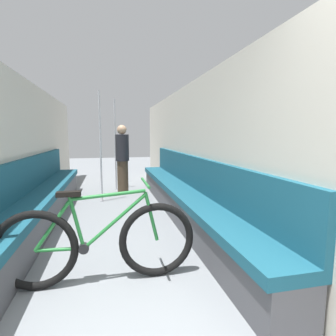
{
  "coord_description": "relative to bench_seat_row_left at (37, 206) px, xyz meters",
  "views": [
    {
      "loc": [
        -0.07,
        -0.57,
        1.35
      ],
      "look_at": [
        0.68,
        2.74,
        0.91
      ],
      "focal_mm": 28.0,
      "sensor_mm": 36.0,
      "label": 1
    }
  ],
  "objects": [
    {
      "name": "grab_pole_far",
      "position": [
        1.19,
        2.52,
        0.74
      ],
      "size": [
        0.08,
        0.08,
        2.19
      ],
      "color": "gray",
      "rests_on": "ground"
    },
    {
      "name": "bicycle",
      "position": [
        0.92,
        -1.67,
        0.05
      ],
      "size": [
        1.77,
        0.46,
        0.92
      ],
      "rotation": [
        0.0,
        0.0,
        0.24
      ],
      "color": "black",
      "rests_on": "ground"
    },
    {
      "name": "grab_pole_near",
      "position": [
        0.87,
        1.36,
        0.74
      ],
      "size": [
        0.08,
        0.08,
        2.19
      ],
      "color": "gray",
      "rests_on": "ground"
    },
    {
      "name": "wall_right",
      "position": [
        2.45,
        -0.12,
        0.78
      ],
      "size": [
        0.1,
        9.81,
        2.21
      ],
      "primitive_type": "cube",
      "color": "beige",
      "rests_on": "ground"
    },
    {
      "name": "wall_left",
      "position": [
        -0.25,
        -0.12,
        0.78
      ],
      "size": [
        0.1,
        9.81,
        2.21
      ],
      "primitive_type": "cube",
      "color": "beige",
      "rests_on": "ground"
    },
    {
      "name": "bench_seat_row_left",
      "position": [
        0.0,
        0.0,
        0.0
      ],
      "size": [
        0.46,
        5.42,
        1.0
      ],
      "color": "#4C4C51",
      "rests_on": "ground"
    },
    {
      "name": "passenger_standing",
      "position": [
        1.33,
        1.98,
        0.47
      ],
      "size": [
        0.3,
        0.3,
        1.56
      ],
      "rotation": [
        0.0,
        0.0,
        -0.79
      ],
      "color": "#473828",
      "rests_on": "ground"
    },
    {
      "name": "bench_seat_row_right",
      "position": [
        2.19,
        0.0,
        0.0
      ],
      "size": [
        0.46,
        5.42,
        1.0
      ],
      "color": "#4C4C51",
      "rests_on": "ground"
    }
  ]
}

